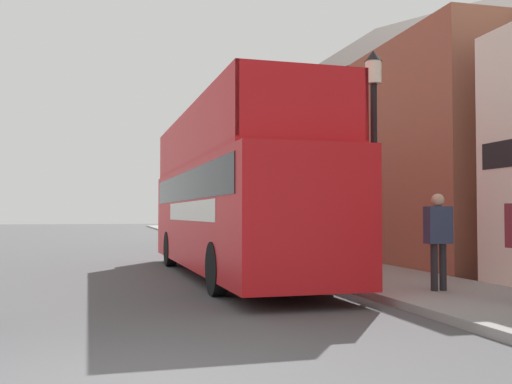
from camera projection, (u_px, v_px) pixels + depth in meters
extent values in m
plane|color=#4C4C4F|center=(112.00, 251.00, 25.64)|extent=(144.00, 144.00, 0.00)
cube|color=gray|center=(267.00, 252.00, 24.19)|extent=(3.02, 108.00, 0.14)
cube|color=#935642|center=(377.00, 173.00, 24.71)|extent=(6.00, 20.85, 6.56)
pyramid|color=#473D38|center=(376.00, 61.00, 24.89)|extent=(6.00, 20.85, 2.77)
cube|color=red|center=(232.00, 216.00, 15.12)|extent=(2.77, 11.55, 2.48)
cube|color=white|center=(237.00, 211.00, 14.58)|extent=(2.62, 6.39, 0.45)
cube|color=black|center=(232.00, 187.00, 15.15)|extent=(2.77, 10.64, 0.70)
cube|color=red|center=(232.00, 165.00, 15.17)|extent=(2.74, 10.64, 0.10)
cube|color=red|center=(186.00, 137.00, 14.88)|extent=(0.41, 10.56, 1.28)
cube|color=red|center=(276.00, 140.00, 15.51)|extent=(0.41, 10.56, 1.28)
cube|color=red|center=(303.00, 101.00, 10.15)|extent=(2.40, 0.15, 1.28)
cube|color=red|center=(200.00, 155.00, 19.51)|extent=(2.45, 1.68, 1.28)
cylinder|color=black|center=(170.00, 249.00, 18.22)|extent=(0.31, 1.06, 1.05)
cylinder|color=black|center=(239.00, 248.00, 18.80)|extent=(0.31, 1.06, 1.05)
cylinder|color=black|center=(217.00, 269.00, 11.59)|extent=(0.31, 1.06, 1.05)
cylinder|color=black|center=(321.00, 266.00, 12.18)|extent=(0.31, 1.06, 1.05)
cube|color=maroon|center=(204.00, 241.00, 23.45)|extent=(1.69, 3.93, 0.70)
cube|color=black|center=(204.00, 226.00, 23.35)|extent=(1.49, 1.89, 0.51)
cylinder|color=black|center=(180.00, 245.00, 24.44)|extent=(0.20, 0.61, 0.61)
cylinder|color=black|center=(218.00, 245.00, 24.81)|extent=(0.20, 0.61, 0.61)
cylinder|color=black|center=(188.00, 249.00, 22.07)|extent=(0.20, 0.61, 0.61)
cylinder|color=black|center=(229.00, 248.00, 22.44)|extent=(0.20, 0.61, 0.61)
cylinder|color=#232328|center=(434.00, 267.00, 11.25)|extent=(0.13, 0.13, 0.89)
cylinder|color=#232328|center=(443.00, 267.00, 11.30)|extent=(0.13, 0.13, 0.89)
cube|color=#2D3856|center=(438.00, 225.00, 11.30)|extent=(0.48, 0.26, 0.70)
sphere|color=tan|center=(438.00, 200.00, 11.32)|extent=(0.24, 0.24, 0.24)
cylinder|color=black|center=(374.00, 185.00, 11.81)|extent=(0.13, 0.13, 4.04)
cylinder|color=silver|center=(373.00, 73.00, 11.89)|extent=(0.32, 0.32, 0.45)
cone|color=black|center=(373.00, 56.00, 11.91)|extent=(0.35, 0.35, 0.22)
cylinder|color=black|center=(265.00, 192.00, 20.22)|extent=(0.13, 0.13, 4.35)
cylinder|color=silver|center=(265.00, 122.00, 20.30)|extent=(0.32, 0.32, 0.45)
cone|color=black|center=(265.00, 112.00, 20.32)|extent=(0.35, 0.35, 0.22)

